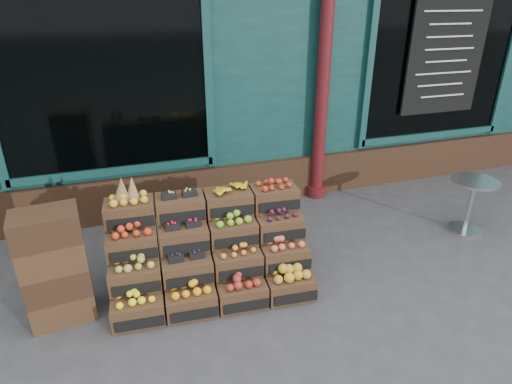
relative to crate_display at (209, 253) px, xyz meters
name	(u,v)px	position (x,y,z in m)	size (l,w,h in m)	color
ground	(296,293)	(0.79, -0.43, -0.37)	(60.00, 60.00, 0.00)	#39393B
shop_facade	(190,16)	(0.79, 4.68, 2.02)	(12.00, 6.24, 4.80)	#103937
crate_display	(209,253)	(0.00, 0.00, 0.00)	(2.00, 1.08, 1.21)	#442D1A
spare_crates	(55,267)	(-1.41, -0.06, 0.18)	(0.59, 0.44, 1.10)	#442D1A
bistro_table	(471,200)	(3.34, 0.06, 0.07)	(0.56, 0.56, 0.70)	silver
shopkeeper	(73,132)	(-1.30, 2.49, 0.68)	(0.77, 0.51, 2.11)	#134423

